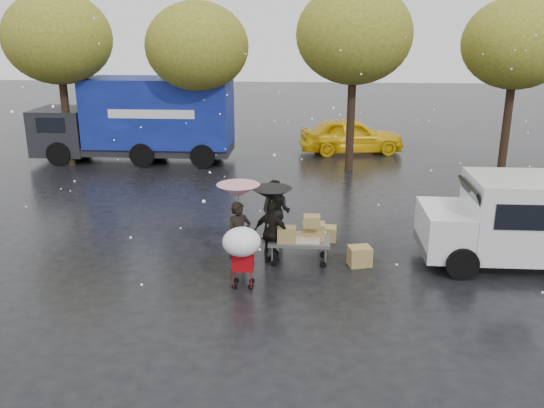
# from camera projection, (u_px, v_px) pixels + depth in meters

# --- Properties ---
(ground) EXTENTS (90.00, 90.00, 0.00)m
(ground) POSITION_uv_depth(u_px,v_px,m) (268.00, 270.00, 13.89)
(ground) COLOR black
(ground) RESTS_ON ground
(person_pink) EXTENTS (0.74, 0.69, 1.70)m
(person_pink) POSITION_uv_depth(u_px,v_px,m) (239.00, 236.00, 13.66)
(person_pink) COLOR black
(person_pink) RESTS_ON ground
(person_middle) EXTENTS (0.99, 0.87, 1.72)m
(person_middle) POSITION_uv_depth(u_px,v_px,m) (276.00, 212.00, 15.40)
(person_middle) COLOR black
(person_middle) RESTS_ON ground
(person_black) EXTENTS (1.00, 0.66, 1.58)m
(person_black) POSITION_uv_depth(u_px,v_px,m) (272.00, 233.00, 14.06)
(person_black) COLOR black
(person_black) RESTS_ON ground
(umbrella_pink) EXTENTS (1.01, 1.01, 2.13)m
(umbrella_pink) POSITION_uv_depth(u_px,v_px,m) (238.00, 191.00, 13.31)
(umbrella_pink) COLOR #4C4C4C
(umbrella_pink) RESTS_ON ground
(umbrella_black) EXTENTS (0.98, 0.98, 1.93)m
(umbrella_black) POSITION_uv_depth(u_px,v_px,m) (272.00, 194.00, 13.76)
(umbrella_black) COLOR #4C4C4C
(umbrella_black) RESTS_ON ground
(vendor_cart) EXTENTS (1.52, 0.80, 1.27)m
(vendor_cart) POSITION_uv_depth(u_px,v_px,m) (303.00, 235.00, 14.11)
(vendor_cart) COLOR slate
(vendor_cart) RESTS_ON ground
(shopping_cart) EXTENTS (0.84, 0.84, 1.46)m
(shopping_cart) POSITION_uv_depth(u_px,v_px,m) (242.00, 245.00, 12.56)
(shopping_cart) COLOR #B10A10
(shopping_cart) RESTS_ON ground
(white_van) EXTENTS (4.91, 2.18, 2.20)m
(white_van) POSITION_uv_depth(u_px,v_px,m) (532.00, 220.00, 13.86)
(white_van) COLOR silver
(white_van) RESTS_ON ground
(blue_truck) EXTENTS (8.30, 2.60, 3.50)m
(blue_truck) POSITION_uv_depth(u_px,v_px,m) (140.00, 120.00, 24.24)
(blue_truck) COLOR navy
(blue_truck) RESTS_ON ground
(box_ground_near) EXTENTS (0.62, 0.55, 0.48)m
(box_ground_near) POSITION_uv_depth(u_px,v_px,m) (360.00, 256.00, 14.07)
(box_ground_near) COLOR olive
(box_ground_near) RESTS_ON ground
(box_ground_far) EXTENTS (0.54, 0.43, 0.39)m
(box_ground_far) POSITION_uv_depth(u_px,v_px,m) (327.00, 233.00, 15.69)
(box_ground_far) COLOR olive
(box_ground_far) RESTS_ON ground
(yellow_taxi) EXTENTS (4.90, 2.60, 1.59)m
(yellow_taxi) POSITION_uv_depth(u_px,v_px,m) (351.00, 135.00, 26.03)
(yellow_taxi) COLOR yellow
(yellow_taxi) RESTS_ON ground
(tree_row) EXTENTS (21.60, 4.40, 7.12)m
(tree_row) POSITION_uv_depth(u_px,v_px,m) (276.00, 41.00, 21.90)
(tree_row) COLOR black
(tree_row) RESTS_ON ground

